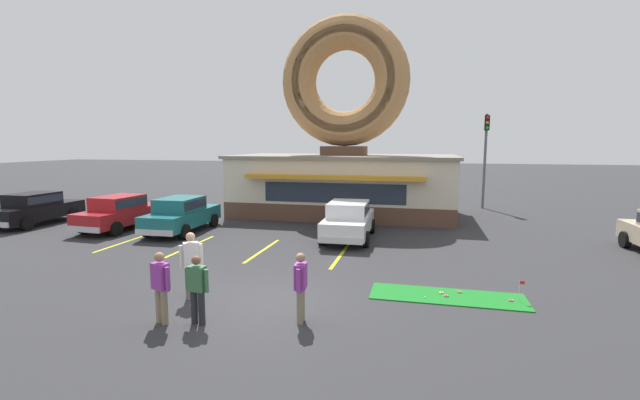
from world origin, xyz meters
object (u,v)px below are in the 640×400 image
Objects in this scene: car_teal at (181,213)px; pedestrian_clipboard_woman at (301,284)px; trash_bin at (447,217)px; car_red at (120,211)px; pedestrian_leather_jacket_man at (197,287)px; car_white at (349,219)px; car_black at (35,207)px; golf_ball at (425,297)px; pedestrian_hooded_kid at (191,262)px; pedestrian_blue_sweater_man at (161,284)px; putting_flag_pin at (521,286)px; traffic_light_pole at (486,148)px.

car_teal is 2.87× the size of pedestrian_clipboard_woman.
car_teal is 4.73× the size of trash_bin.
pedestrian_clipboard_woman reaches higher than car_red.
trash_bin is at bearing 65.09° from pedestrian_leather_jacket_man.
car_red is 4.76× the size of trash_bin.
car_white is 2.93× the size of pedestrian_leather_jacket_man.
car_teal and car_red have the same top height.
trash_bin is (19.84, 4.14, -0.37)m from car_black.
trash_bin is at bearing 84.16° from golf_ball.
car_white is 8.34m from pedestrian_hooded_kid.
pedestrian_blue_sweater_man reaches higher than car_teal.
pedestrian_clipboard_woman is (8.02, -8.26, 0.01)m from car_teal.
putting_flag_pin is at bearing -48.36° from car_white.
pedestrian_hooded_kid is (4.86, -7.51, 0.11)m from car_teal.
car_red is (-3.13, -0.11, 0.00)m from car_teal.
pedestrian_blue_sweater_man is 1.04× the size of pedestrian_leather_jacket_man.
car_black is at bearing 162.18° from golf_ball.
trash_bin is at bearing 62.51° from pedestrian_blue_sweater_man.
car_red reaches higher than trash_bin.
putting_flag_pin is at bearing -19.34° from car_red.
pedestrian_leather_jacket_man is at bearing -44.52° from car_red.
pedestrian_clipboard_woman is at bearing -108.34° from traffic_light_pole.
pedestrian_leather_jacket_man is at bearing -150.90° from golf_ball.
putting_flag_pin is at bearing 21.73° from pedestrian_blue_sweater_man.
car_black is at bearing 152.99° from pedestrian_clipboard_woman.
car_white reaches higher than putting_flag_pin.
putting_flag_pin is 8.27m from car_white.
pedestrian_clipboard_woman is (3.15, -0.75, -0.10)m from pedestrian_hooded_kid.
pedestrian_hooded_kid reaches higher than pedestrian_leather_jacket_man.
pedestrian_blue_sweater_man is at bearing -105.72° from car_white.
car_black is 14.88m from pedestrian_hooded_kid.
pedestrian_hooded_kid is 3.24m from pedestrian_clipboard_woman.
car_black is 15.81m from pedestrian_blue_sweater_man.
pedestrian_hooded_kid is at bearing -117.35° from traffic_light_pole.
pedestrian_clipboard_woman reaches higher than car_black.
car_teal is at bearing -143.00° from traffic_light_pole.
putting_flag_pin is 21.92m from car_black.
car_red is at bearing 137.21° from pedestrian_hooded_kid.
car_teal reaches higher than golf_ball.
car_black is at bearing 150.05° from pedestrian_hooded_kid.
pedestrian_clipboard_woman reaches higher than putting_flag_pin.
golf_ball is 0.03× the size of pedestrian_leather_jacket_man.
golf_ball is 0.01× the size of car_black.
pedestrian_leather_jacket_man is at bearing -114.91° from trash_bin.
pedestrian_leather_jacket_man is (-7.33, -3.08, 0.43)m from putting_flag_pin.
car_teal reaches higher than pedestrian_leather_jacket_man.
car_black and car_teal have the same top height.
car_white is 2.80× the size of pedestrian_blue_sweater_man.
traffic_light_pole reaches higher than car_white.
pedestrian_clipboard_woman is at bearing -36.17° from car_red.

